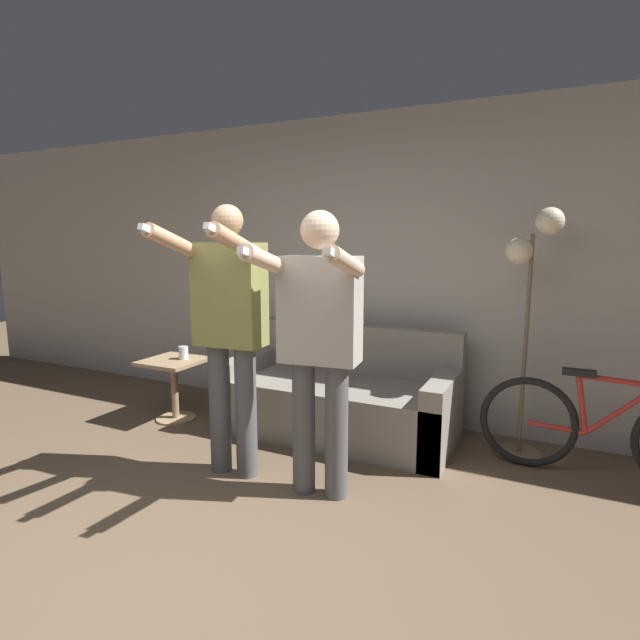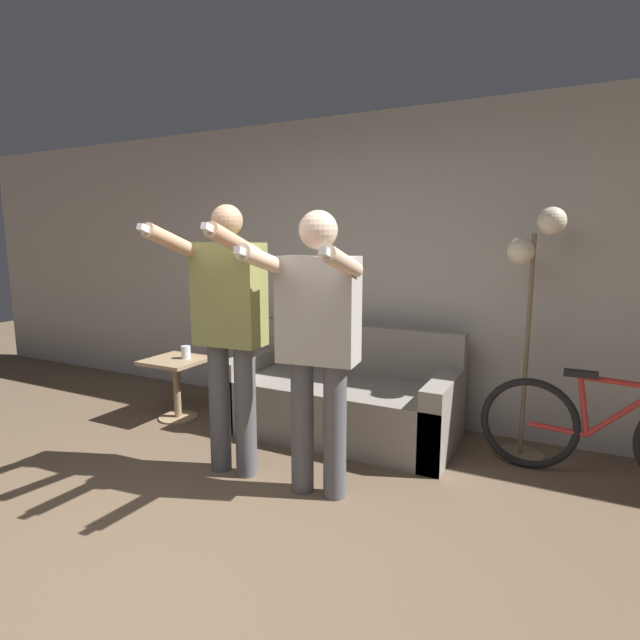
# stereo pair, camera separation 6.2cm
# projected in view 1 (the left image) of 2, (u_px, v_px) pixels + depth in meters

# --- Properties ---
(ground_plane) EXTENTS (16.00, 16.00, 0.00)m
(ground_plane) POSITION_uv_depth(u_px,v_px,m) (129.00, 598.00, 2.19)
(ground_plane) COLOR brown
(wall_back) EXTENTS (10.00, 0.05, 2.60)m
(wall_back) POSITION_uv_depth(u_px,v_px,m) (357.00, 269.00, 4.37)
(wall_back) COLOR #B7B2A8
(wall_back) RESTS_ON ground_plane
(couch) EXTENTS (1.82, 0.82, 0.85)m
(couch) POSITION_uv_depth(u_px,v_px,m) (340.00, 399.00, 4.03)
(couch) COLOR gray
(couch) RESTS_ON ground_plane
(person_left) EXTENTS (0.55, 0.68, 1.77)m
(person_left) POSITION_uv_depth(u_px,v_px,m) (229.00, 322.00, 3.20)
(person_left) COLOR #56565B
(person_left) RESTS_ON ground_plane
(person_right) EXTENTS (0.59, 0.71, 1.72)m
(person_right) POSITION_uv_depth(u_px,v_px,m) (319.00, 334.00, 2.92)
(person_right) COLOR #56565B
(person_right) RESTS_ON ground_plane
(cat) EXTENTS (0.43, 0.14, 0.19)m
(cat) POSITION_uv_depth(u_px,v_px,m) (313.00, 311.00, 4.36)
(cat) COLOR #B7AD9E
(cat) RESTS_ON couch
(floor_lamp) EXTENTS (0.37, 0.33, 1.77)m
(floor_lamp) POSITION_uv_depth(u_px,v_px,m) (531.00, 276.00, 3.45)
(floor_lamp) COLOR #756047
(floor_lamp) RESTS_ON ground_plane
(side_table) EXTENTS (0.48, 0.48, 0.54)m
(side_table) POSITION_uv_depth(u_px,v_px,m) (174.00, 376.00, 4.31)
(side_table) COLOR #A38460
(side_table) RESTS_ON ground_plane
(cup) EXTENTS (0.08, 0.08, 0.11)m
(cup) POSITION_uv_depth(u_px,v_px,m) (183.00, 353.00, 4.30)
(cup) COLOR silver
(cup) RESTS_ON side_table
(bicycle) EXTENTS (1.55, 0.07, 0.72)m
(bicycle) POSITION_uv_depth(u_px,v_px,m) (605.00, 431.00, 3.22)
(bicycle) COLOR black
(bicycle) RESTS_ON ground_plane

